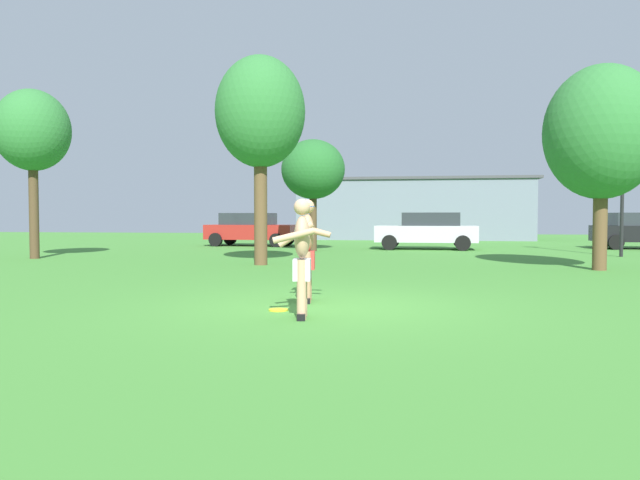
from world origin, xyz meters
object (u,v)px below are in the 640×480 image
object	(u,v)px
car_red_mid_lot	(251,229)
tree_left_field	(260,114)
lamp_post	(623,153)
car_silver_far_end	(427,230)
player_with_cap	(308,245)
frisbee	(278,310)
player_in_gray	(302,255)
tree_right_field	(32,132)
tree_near_building	(602,133)
tree_behind_players	(313,170)

from	to	relation	value
car_red_mid_lot	tree_left_field	xyz separation A→B (m)	(3.32, -10.93, 3.56)
car_red_mid_lot	lamp_post	size ratio (longest dim) A/B	0.75
car_silver_far_end	car_red_mid_lot	bearing A→B (deg)	167.92
player_with_cap	lamp_post	xyz separation A→B (m)	(8.94, 12.57, 2.69)
frisbee	car_silver_far_end	world-z (taller)	car_silver_far_end
player_in_gray	tree_right_field	bearing A→B (deg)	137.45
player_with_cap	player_in_gray	world-z (taller)	player_with_cap
lamp_post	player_in_gray	bearing A→B (deg)	-121.72
car_silver_far_end	tree_near_building	xyz separation A→B (m)	(4.26, -9.45, 2.77)
player_in_gray	tree_left_field	xyz separation A→B (m)	(-2.87, 8.78, 3.51)
tree_right_field	car_red_mid_lot	bearing A→B (deg)	63.21
player_in_gray	tree_left_field	bearing A→B (deg)	108.09
player_in_gray	lamp_post	distance (m)	16.86
car_red_mid_lot	player_in_gray	bearing A→B (deg)	-72.57
tree_near_building	player_in_gray	bearing A→B (deg)	-126.96
frisbee	tree_left_field	distance (m)	9.62
car_red_mid_lot	tree_right_field	xyz separation A→B (m)	(-4.84, -9.59, 3.41)
tree_left_field	lamp_post	bearing A→B (deg)	24.81
tree_behind_players	lamp_post	bearing A→B (deg)	-8.83
player_in_gray	car_red_mid_lot	distance (m)	20.65
player_in_gray	car_red_mid_lot	size ratio (longest dim) A/B	0.37
tree_behind_players	tree_left_field	bearing A→B (deg)	-92.81
car_red_mid_lot	tree_near_building	world-z (taller)	tree_near_building
tree_right_field	player_in_gray	bearing A→B (deg)	-42.55
player_with_cap	tree_behind_players	distance (m)	14.70
player_with_cap	tree_right_field	size ratio (longest dim) A/B	0.30
tree_right_field	tree_behind_players	distance (m)	10.33
car_silver_far_end	tree_behind_players	distance (m)	5.64
frisbee	car_silver_far_end	bearing A→B (deg)	81.55
frisbee	tree_right_field	world-z (taller)	tree_right_field
car_silver_far_end	tree_left_field	xyz separation A→B (m)	(-4.99, -9.15, 3.56)
car_silver_far_end	player_with_cap	bearing A→B (deg)	-98.05
player_in_gray	tree_near_building	size ratio (longest dim) A/B	0.31
tree_left_field	tree_right_field	xyz separation A→B (m)	(-8.16, 1.34, -0.15)
player_in_gray	tree_left_field	distance (m)	9.88
player_in_gray	player_with_cap	bearing A→B (deg)	96.94
player_with_cap	tree_left_field	distance (m)	8.42
lamp_post	tree_behind_players	size ratio (longest dim) A/B	1.31
car_silver_far_end	tree_behind_players	xyz separation A→B (m)	(-4.64, -2.03, 2.48)
frisbee	tree_right_field	size ratio (longest dim) A/B	0.05
car_red_mid_lot	tree_right_field	bearing A→B (deg)	-116.79
tree_left_field	tree_behind_players	bearing A→B (deg)	87.19
player_in_gray	tree_left_field	size ratio (longest dim) A/B	0.27
car_red_mid_lot	tree_near_building	size ratio (longest dim) A/B	0.83
player_with_cap	car_silver_far_end	world-z (taller)	player_with_cap
car_red_mid_lot	tree_near_building	xyz separation A→B (m)	(12.56, -11.23, 2.77)
player_with_cap	tree_left_field	bearing A→B (deg)	110.38
frisbee	tree_left_field	size ratio (longest dim) A/B	0.05
player_with_cap	tree_near_building	bearing A→B (deg)	46.41
lamp_post	player_with_cap	bearing A→B (deg)	-125.41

